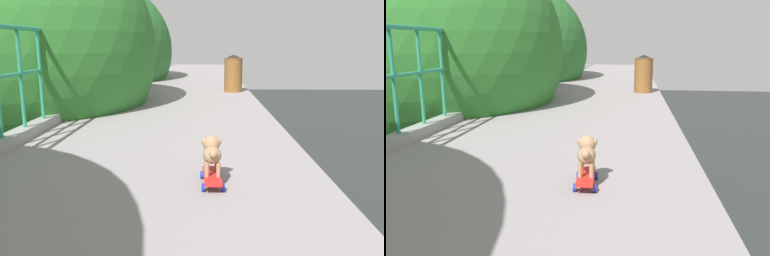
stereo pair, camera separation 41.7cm
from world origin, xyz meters
The scene contains 7 objects.
overpass_deck centered at (1.37, 0.00, 5.73)m, with size 3.33×38.77×0.37m.
city_bus centered at (-8.12, 20.26, 1.77)m, with size 2.72×10.89×3.10m.
roadside_tree_mid centered at (-1.60, 5.19, 6.89)m, with size 5.25×5.25×9.30m.
roadside_tree_far centered at (-2.05, 10.75, 6.79)m, with size 5.85×5.85×9.26m.
toy_skateboard centered at (2.01, 0.70, 5.99)m, with size 0.20×0.47×0.09m.
small_dog centered at (2.01, 0.76, 6.19)m, with size 0.17×0.36×0.30m.
litter_bin centered at (2.62, 7.14, 6.37)m, with size 0.43×0.43×0.87m.
Camera 1 is at (1.95, -2.43, 7.06)m, focal length 37.59 mm.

